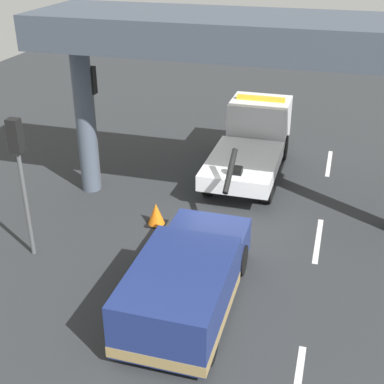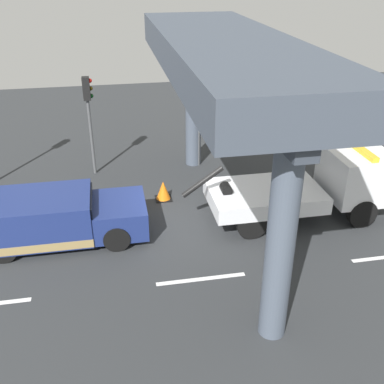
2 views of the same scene
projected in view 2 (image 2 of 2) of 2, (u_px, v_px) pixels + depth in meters
ground_plane at (184, 228)px, 15.65m from camera, size 60.00×40.00×0.10m
lane_stripe_mid at (201, 279)px, 13.09m from camera, size 2.60×0.16×0.01m
tow_truck_white at (318, 184)px, 15.85m from camera, size 7.25×2.42×2.46m
towed_van_green at (56, 218)px, 14.59m from camera, size 5.20×2.22×1.58m
overpass_structure at (226, 65)px, 13.33m from camera, size 3.60×12.41×6.23m
traffic_light_far at (89, 105)px, 18.10m from camera, size 0.39×0.32×4.09m
traffic_light_mid at (199, 94)px, 18.74m from camera, size 0.39×0.32×4.38m
traffic_cone_orange at (163, 191)px, 17.24m from camera, size 0.62×0.62×0.73m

